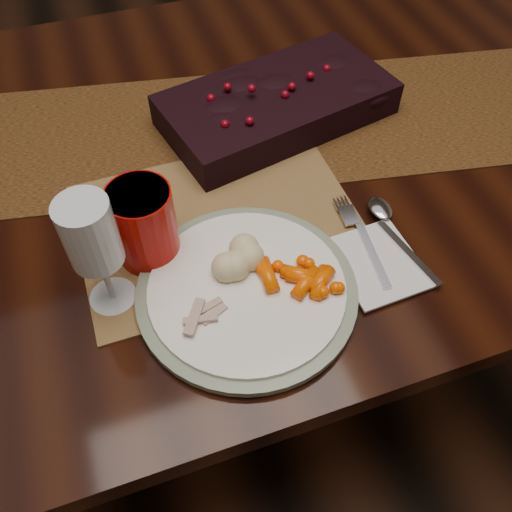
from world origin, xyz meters
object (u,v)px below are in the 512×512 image
object	(u,v)px
red_cup	(144,225)
baby_carrots	(291,284)
dinner_plate	(247,290)
placemat_main	(219,223)
turkey_shreds	(209,315)
mashed_potatoes	(237,251)
wine_glass	(98,257)
dining_table	(223,274)
napkin	(377,263)
centerpiece	(277,100)

from	to	relation	value
red_cup	baby_carrots	bearing A→B (deg)	-39.03
dinner_plate	baby_carrots	bearing A→B (deg)	-19.86
placemat_main	turkey_shreds	size ratio (longest dim) A/B	5.35
mashed_potatoes	wine_glass	xyz separation A→B (m)	(-0.17, 0.01, 0.05)
turkey_shreds	placemat_main	bearing A→B (deg)	69.83
dining_table	turkey_shreds	xyz separation A→B (m)	(-0.10, -0.34, 0.40)
baby_carrots	mashed_potatoes	size ratio (longest dim) A/B	1.33
napkin	mashed_potatoes	bearing A→B (deg)	159.59
baby_carrots	mashed_potatoes	xyz separation A→B (m)	(-0.05, 0.07, 0.01)
wine_glass	mashed_potatoes	bearing A→B (deg)	-3.06
baby_carrots	napkin	world-z (taller)	baby_carrots
dinner_plate	wine_glass	distance (m)	0.20
dinner_plate	mashed_potatoes	distance (m)	0.05
centerpiece	baby_carrots	distance (m)	0.38
dining_table	turkey_shreds	distance (m)	0.54
dining_table	wine_glass	distance (m)	0.57
dining_table	dinner_plate	world-z (taller)	dinner_plate
centerpiece	placemat_main	distance (m)	0.27
centerpiece	dinner_plate	xyz separation A→B (m)	(-0.17, -0.34, -0.03)
placemat_main	red_cup	bearing A→B (deg)	-167.29
baby_carrots	wine_glass	world-z (taller)	wine_glass
placemat_main	napkin	distance (m)	0.24
baby_carrots	wine_glass	bearing A→B (deg)	161.59
placemat_main	turkey_shreds	distance (m)	0.18
placemat_main	mashed_potatoes	bearing A→B (deg)	-89.41
napkin	wine_glass	xyz separation A→B (m)	(-0.36, 0.07, 0.08)
centerpiece	mashed_potatoes	distance (m)	0.34
mashed_potatoes	centerpiece	bearing A→B (deg)	60.28
turkey_shreds	napkin	size ratio (longest dim) A/B	0.59
baby_carrots	turkey_shreds	size ratio (longest dim) A/B	1.28
dinner_plate	napkin	xyz separation A→B (m)	(0.19, -0.01, -0.01)
placemat_main	baby_carrots	distance (m)	0.17
dinner_plate	baby_carrots	xyz separation A→B (m)	(0.06, -0.02, 0.02)
dinner_plate	mashed_potatoes	bearing A→B (deg)	86.89
baby_carrots	wine_glass	size ratio (longest dim) A/B	0.54
dinner_plate	red_cup	bearing A→B (deg)	133.79
placemat_main	mashed_potatoes	distance (m)	0.10
baby_carrots	napkin	xyz separation A→B (m)	(0.13, 0.01, -0.02)
dining_table	turkey_shreds	bearing A→B (deg)	-106.90
dinner_plate	red_cup	distance (m)	0.16
baby_carrots	red_cup	xyz separation A→B (m)	(-0.16, 0.13, 0.04)
baby_carrots	turkey_shreds	world-z (taller)	same
dining_table	centerpiece	world-z (taller)	centerpiece
dining_table	red_cup	xyz separation A→B (m)	(-0.15, -0.20, 0.44)
mashed_potatoes	napkin	size ratio (longest dim) A/B	0.56
placemat_main	turkey_shreds	world-z (taller)	turkey_shreds
red_cup	wine_glass	world-z (taller)	wine_glass
dining_table	red_cup	bearing A→B (deg)	-127.12
dinner_plate	red_cup	xyz separation A→B (m)	(-0.11, 0.11, 0.05)
napkin	wine_glass	bearing A→B (deg)	166.44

